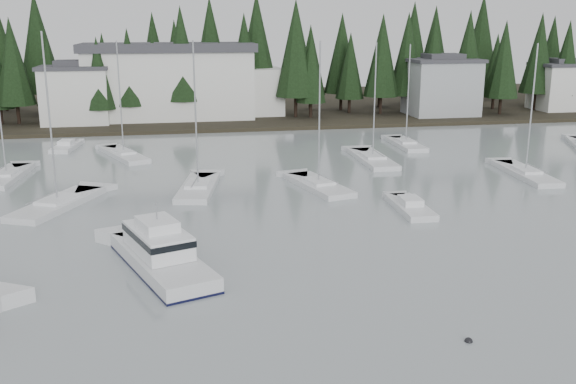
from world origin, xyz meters
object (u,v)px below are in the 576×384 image
at_px(house_west, 76,94).
at_px(sailboat_1, 406,146).
at_px(sailboat_6, 373,161).
at_px(sailboat_10, 198,190).
at_px(cabin_cruiser_center, 161,257).
at_px(runabout_1, 410,208).
at_px(house_east_b, 563,85).
at_px(sailboat_0, 525,175).
at_px(sailboat_12, 7,178).
at_px(harbor_inn, 183,82).
at_px(sailboat_8, 318,187).
at_px(runabout_3, 67,148).
at_px(sailboat_9, 58,206).
at_px(house_east_a, 441,86).
at_px(sailboat_2, 124,156).

height_order(house_west, sailboat_1, sailboat_1).
distance_m(sailboat_6, sailboat_10, 20.86).
distance_m(cabin_cruiser_center, runabout_1, 21.07).
distance_m(house_east_b, sailboat_0, 50.46).
distance_m(sailboat_10, sailboat_12, 19.11).
distance_m(house_east_b, harbor_inn, 61.02).
height_order(house_east_b, sailboat_6, sailboat_6).
relative_size(house_west, cabin_cruiser_center, 0.86).
relative_size(sailboat_8, runabout_3, 1.98).
bearing_deg(sailboat_8, harbor_inn, -0.52).
relative_size(house_west, sailboat_9, 0.67).
distance_m(house_east_b, sailboat_12, 85.21).
height_order(house_east_a, sailboat_6, sailboat_6).
height_order(sailboat_0, sailboat_10, sailboat_10).
relative_size(sailboat_1, sailboat_12, 0.86).
relative_size(sailboat_0, sailboat_1, 1.04).
relative_size(house_east_a, runabout_1, 1.56).
height_order(sailboat_8, sailboat_10, sailboat_10).
relative_size(cabin_cruiser_center, runabout_1, 1.63).
height_order(sailboat_0, sailboat_1, sailboat_0).
height_order(harbor_inn, runabout_3, harbor_inn).
bearing_deg(sailboat_1, sailboat_8, 141.24).
bearing_deg(house_east_a, runabout_1, -115.86).
bearing_deg(house_east_b, house_east_a, -174.81).
xyz_separation_m(harbor_inn, sailboat_9, (-11.37, -45.87, -5.71)).
relative_size(cabin_cruiser_center, sailboat_10, 0.83).
height_order(sailboat_12, runabout_1, sailboat_12).
height_order(house_east_b, sailboat_9, sailboat_9).
height_order(sailboat_2, runabout_1, sailboat_2).
bearing_deg(runabout_1, sailboat_2, 44.70).
distance_m(harbor_inn, sailboat_8, 45.31).
bearing_deg(sailboat_10, runabout_3, 43.52).
xyz_separation_m(sailboat_1, sailboat_6, (-6.54, -7.54, -0.01)).
bearing_deg(house_east_a, sailboat_2, -154.52).
xyz_separation_m(house_east_b, cabin_cruiser_center, (-64.15, -58.37, -3.72)).
bearing_deg(sailboat_8, sailboat_6, -53.27).
bearing_deg(house_west, sailboat_10, -69.17).
relative_size(cabin_cruiser_center, sailboat_9, 0.78).
height_order(sailboat_1, sailboat_9, sailboat_9).
height_order(harbor_inn, sailboat_0, sailboat_0).
relative_size(house_west, sailboat_2, 0.74).
bearing_deg(house_west, runabout_3, -87.39).
distance_m(house_east_a, sailboat_8, 48.84).
bearing_deg(sailboat_9, sailboat_2, 13.40).
xyz_separation_m(sailboat_2, sailboat_6, (26.12, -7.18, -0.01)).
height_order(sailboat_2, sailboat_9, sailboat_9).
bearing_deg(sailboat_0, sailboat_8, 97.11).
bearing_deg(sailboat_10, house_west, 31.79).
height_order(cabin_cruiser_center, sailboat_6, sailboat_6).
xyz_separation_m(sailboat_12, runabout_3, (3.36, 14.57, 0.05)).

